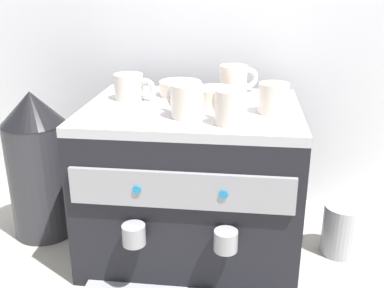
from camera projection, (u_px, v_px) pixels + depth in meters
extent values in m
plane|color=#9E998E|center=(192.00, 245.00, 1.35)|extent=(4.00, 4.00, 0.00)
cube|color=silver|center=(205.00, 64.00, 1.52)|extent=(2.80, 0.03, 0.96)
cube|color=black|center=(192.00, 184.00, 1.28)|extent=(0.57, 0.44, 0.41)
cube|color=#B7B7BC|center=(192.00, 110.00, 1.20)|extent=(0.57, 0.44, 0.02)
cube|color=#939399|center=(180.00, 191.00, 1.04)|extent=(0.53, 0.01, 0.09)
cylinder|color=#1E7AB7|center=(137.00, 190.00, 1.04)|extent=(0.02, 0.01, 0.02)
cylinder|color=#1E7AB7|center=(224.00, 194.00, 1.02)|extent=(0.02, 0.01, 0.02)
cylinder|color=#939399|center=(134.00, 235.00, 1.06)|extent=(0.06, 0.06, 0.05)
cylinder|color=#939399|center=(226.00, 241.00, 1.04)|extent=(0.06, 0.06, 0.05)
cylinder|color=beige|center=(229.00, 107.00, 1.04)|extent=(0.07, 0.07, 0.08)
torus|color=beige|center=(219.00, 103.00, 1.07)|extent=(0.04, 0.05, 0.06)
cylinder|color=beige|center=(129.00, 87.00, 1.26)|extent=(0.08, 0.08, 0.07)
torus|color=beige|center=(146.00, 88.00, 1.24)|extent=(0.06, 0.03, 0.05)
cylinder|color=beige|center=(273.00, 98.00, 1.13)|extent=(0.08, 0.08, 0.08)
torus|color=beige|center=(276.00, 94.00, 1.17)|extent=(0.02, 0.06, 0.06)
cylinder|color=beige|center=(187.00, 101.00, 1.09)|extent=(0.08, 0.08, 0.08)
torus|color=beige|center=(174.00, 97.00, 1.13)|extent=(0.05, 0.05, 0.06)
cylinder|color=beige|center=(233.00, 80.00, 1.31)|extent=(0.08, 0.08, 0.08)
torus|color=beige|center=(249.00, 78.00, 1.33)|extent=(0.06, 0.05, 0.06)
cylinder|color=beige|center=(180.00, 88.00, 1.30)|extent=(0.12, 0.12, 0.04)
cylinder|color=beige|center=(180.00, 93.00, 1.31)|extent=(0.07, 0.07, 0.01)
cylinder|color=beige|center=(215.00, 96.00, 1.21)|extent=(0.11, 0.11, 0.04)
cylinder|color=beige|center=(215.00, 102.00, 1.22)|extent=(0.06, 0.06, 0.01)
cylinder|color=#333338|center=(40.00, 179.00, 1.37)|extent=(0.18, 0.18, 0.36)
cone|color=black|center=(31.00, 108.00, 1.29)|extent=(0.19, 0.19, 0.10)
cylinder|color=#B7B7BC|center=(341.00, 229.00, 1.29)|extent=(0.11, 0.11, 0.15)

